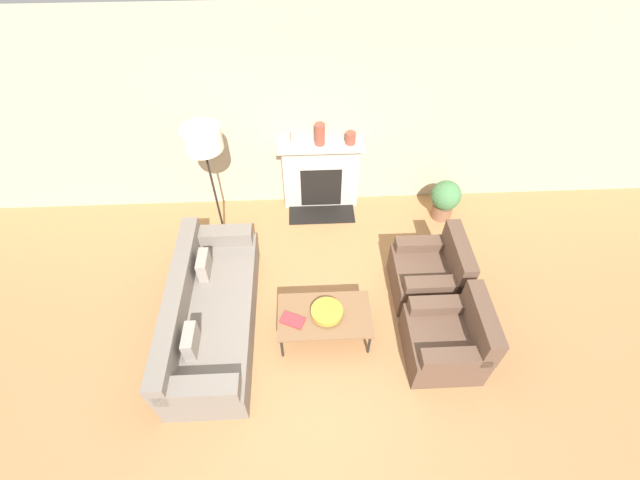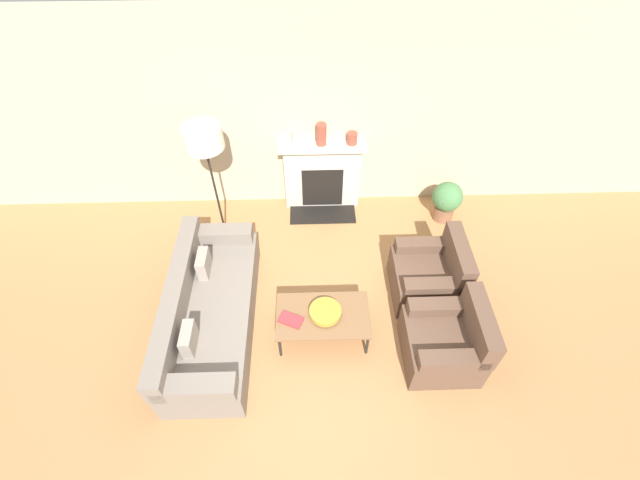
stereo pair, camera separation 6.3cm
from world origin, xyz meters
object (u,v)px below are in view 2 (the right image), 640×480
Objects in this scene: armchair_near at (447,342)px; coffee_table at (323,316)px; floor_lamp at (204,144)px; mantel_vase_center_right at (352,138)px; couch at (209,312)px; armchair_far at (430,275)px; bowl at (325,312)px; potted_plant at (447,200)px; book at (291,320)px; fireplace at (322,176)px; mantel_vase_left at (295,138)px; mantel_vase_center_left at (321,134)px.

armchair_near reaches higher than coffee_table.
floor_lamp is 10.59× the size of mantel_vase_center_right.
couch is 2.74m from armchair_far.
armchair_far is at bearing -80.82° from couch.
armchair_near is at bearing -13.91° from coffee_table.
potted_plant is at bearing 46.15° from bowl.
potted_plant is at bearing 65.84° from book.
mantel_vase_left is at bearing 177.74° from fireplace.
book is at bearing -102.22° from couch.
mantel_vase_center_left reaches higher than fireplace.
armchair_far is 5.17× the size of mantel_vase_center_right.
mantel_vase_center_left reaches higher than potted_plant.
fireplace is at bearing -177.93° from mantel_vase_center_right.
mantel_vase_center_left reaches higher than book.
mantel_vase_center_right is (0.42, 0.00, -0.07)m from mantel_vase_center_left.
mantel_vase_center_left is at bearing 167.95° from potted_plant.
book is at bearing -69.42° from armchair_far.
potted_plant is (2.25, 2.00, -0.05)m from book.
floor_lamp is 7.84× the size of mantel_vase_left.
coffee_table is at bearing -66.70° from armchair_far.
couch is 3.56× the size of potted_plant.
book is 3.01m from potted_plant.
armchair_far is 2.85× the size of book.
couch is 2.76m from mantel_vase_center_left.
fireplace reaches higher than potted_plant.
mantel_vase_center_left is at bearing 104.25° from book.
armchair_far is at bearing -53.05° from fireplace.
mantel_vase_center_left is at bearing -153.78° from armchair_near.
mantel_vase_center_left reaches higher than armchair_near.
mantel_vase_center_left is at bearing 22.69° from floor_lamp.
bowl is 2.46m from mantel_vase_center_left.
coffee_table is 1.68× the size of potted_plant.
armchair_near is 2.94m from mantel_vase_center_right.
bowl is at bearing -66.49° from armchair_far.
mantel_vase_center_right is at bearing 78.37° from coffee_table.
floor_lamp is at bearing -176.32° from potted_plant.
coffee_table is 4.71× the size of mantel_vase_left.
mantel_vase_center_right reaches higher than potted_plant.
coffee_table is 2.70m from potted_plant.
book is at bearing -99.09° from armchair_near.
mantel_vase_left is at bearing -136.13° from armchair_far.
fireplace is 4.01× the size of book.
book is (-0.39, -0.07, -0.04)m from bowl.
couch reaches higher than bowl.
coffee_table is at bearing -103.91° from armchair_near.
armchair_near and armchair_far have the same top height.
bowl is 0.57× the size of potted_plant.
couch is 2.58m from mantel_vase_left.
couch is 7.43× the size of book.
mantel_vase_center_right is (0.78, 0.00, -0.03)m from mantel_vase_left.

